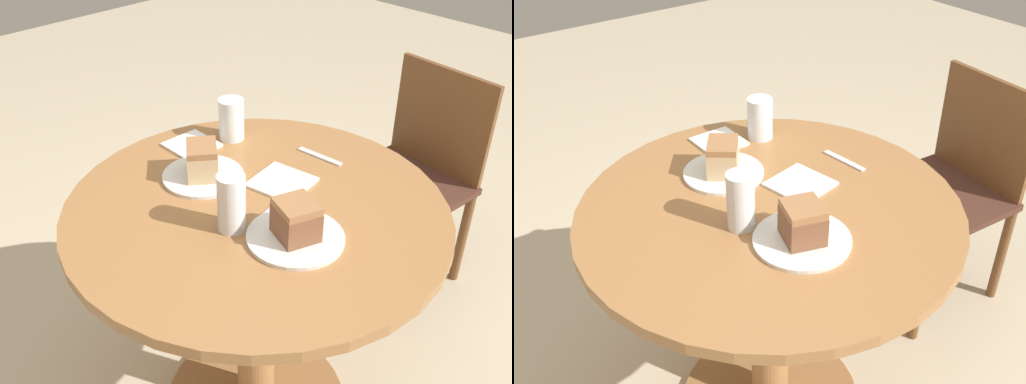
% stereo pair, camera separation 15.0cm
% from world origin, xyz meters
% --- Properties ---
extents(table, '(0.98, 0.98, 0.77)m').
position_xyz_m(table, '(0.00, 0.00, 0.55)').
color(table, '#9E6B3D').
rests_on(table, ground_plane).
extents(chair, '(0.47, 0.49, 0.83)m').
position_xyz_m(chair, '(-0.07, 0.87, 0.44)').
color(chair, brown).
rests_on(chair, ground_plane).
extents(plate_near, '(0.23, 0.23, 0.01)m').
position_xyz_m(plate_near, '(0.16, -0.03, 0.78)').
color(plate_near, silver).
rests_on(plate_near, table).
extents(plate_far, '(0.22, 0.22, 0.01)m').
position_xyz_m(plate_far, '(-0.20, -0.01, 0.78)').
color(plate_far, silver).
rests_on(plate_far, table).
extents(cake_slice_near, '(0.12, 0.12, 0.09)m').
position_xyz_m(cake_slice_near, '(0.16, -0.03, 0.83)').
color(cake_slice_near, brown).
rests_on(cake_slice_near, plate_near).
extents(cake_slice_far, '(0.13, 0.13, 0.09)m').
position_xyz_m(cake_slice_far, '(-0.20, -0.01, 0.83)').
color(cake_slice_far, tan).
rests_on(cake_slice_far, plate_far).
extents(glass_lemonade, '(0.07, 0.07, 0.15)m').
position_xyz_m(glass_lemonade, '(0.03, -0.11, 0.84)').
color(glass_lemonade, beige).
rests_on(glass_lemonade, table).
extents(glass_water, '(0.08, 0.08, 0.13)m').
position_xyz_m(glass_water, '(-0.31, 0.20, 0.83)').
color(glass_water, silver).
rests_on(glass_water, table).
extents(napkin_stack, '(0.17, 0.17, 0.01)m').
position_xyz_m(napkin_stack, '(-0.03, 0.12, 0.77)').
color(napkin_stack, white).
rests_on(napkin_stack, table).
extents(fork, '(0.05, 0.17, 0.00)m').
position_xyz_m(fork, '(0.04, 0.04, 0.77)').
color(fork, silver).
rests_on(fork, table).
extents(spoon, '(0.15, 0.03, 0.00)m').
position_xyz_m(spoon, '(-0.05, 0.30, 0.77)').
color(spoon, silver).
rests_on(spoon, table).
extents(napkin_side, '(0.13, 0.13, 0.01)m').
position_xyz_m(napkin_side, '(-0.35, 0.08, 0.77)').
color(napkin_side, white).
rests_on(napkin_side, table).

